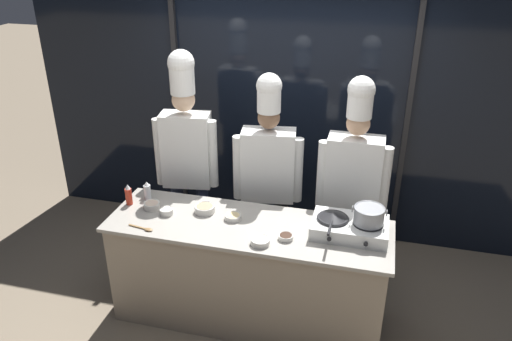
{
  "coord_description": "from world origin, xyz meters",
  "views": [
    {
      "loc": [
        0.88,
        -3.16,
        2.96
      ],
      "look_at": [
        0.0,
        0.25,
        1.25
      ],
      "focal_mm": 35.0,
      "sensor_mm": 36.0,
      "label": 1
    }
  ],
  "objects_px": {
    "prep_bowl_mushrooms": "(205,208)",
    "chef_line": "(353,174)",
    "frying_pan": "(333,216)",
    "squeeze_bottle_chili": "(129,195)",
    "prep_bowl_soy_glaze": "(286,237)",
    "portable_stove": "(350,227)",
    "squeeze_bottle_clear": "(147,191)",
    "prep_bowl_rice": "(260,241)",
    "chef_head": "(186,147)",
    "stock_pot": "(369,215)",
    "prep_bowl_chicken": "(152,205)",
    "chef_sous": "(268,166)",
    "prep_bowl_garlic": "(166,211)",
    "prep_bowl_ginger": "(233,217)",
    "serving_spoon_slotted": "(145,229)"
  },
  "relations": [
    {
      "from": "prep_bowl_soy_glaze",
      "to": "prep_bowl_mushrooms",
      "type": "relative_size",
      "value": 0.68
    },
    {
      "from": "prep_bowl_mushrooms",
      "to": "chef_line",
      "type": "height_order",
      "value": "chef_line"
    },
    {
      "from": "chef_head",
      "to": "chef_line",
      "type": "bearing_deg",
      "value": 171.3
    },
    {
      "from": "prep_bowl_chicken",
      "to": "serving_spoon_slotted",
      "type": "height_order",
      "value": "prep_bowl_chicken"
    },
    {
      "from": "chef_head",
      "to": "chef_line",
      "type": "distance_m",
      "value": 1.48
    },
    {
      "from": "prep_bowl_mushrooms",
      "to": "chef_line",
      "type": "bearing_deg",
      "value": 25.84
    },
    {
      "from": "chef_head",
      "to": "portable_stove",
      "type": "bearing_deg",
      "value": 150.39
    },
    {
      "from": "frying_pan",
      "to": "serving_spoon_slotted",
      "type": "relative_size",
      "value": 1.92
    },
    {
      "from": "prep_bowl_rice",
      "to": "chef_sous",
      "type": "distance_m",
      "value": 0.93
    },
    {
      "from": "squeeze_bottle_chili",
      "to": "chef_line",
      "type": "height_order",
      "value": "chef_line"
    },
    {
      "from": "squeeze_bottle_clear",
      "to": "prep_bowl_ginger",
      "type": "distance_m",
      "value": 0.81
    },
    {
      "from": "prep_bowl_mushrooms",
      "to": "chef_head",
      "type": "relative_size",
      "value": 0.08
    },
    {
      "from": "prep_bowl_chicken",
      "to": "prep_bowl_ginger",
      "type": "xyz_separation_m",
      "value": [
        0.69,
        0.0,
        -0.01
      ]
    },
    {
      "from": "prep_bowl_mushrooms",
      "to": "prep_bowl_ginger",
      "type": "relative_size",
      "value": 1.27
    },
    {
      "from": "prep_bowl_mushrooms",
      "to": "serving_spoon_slotted",
      "type": "relative_size",
      "value": 0.77
    },
    {
      "from": "prep_bowl_mushrooms",
      "to": "prep_bowl_chicken",
      "type": "relative_size",
      "value": 1.26
    },
    {
      "from": "chef_line",
      "to": "squeeze_bottle_clear",
      "type": "bearing_deg",
      "value": 15.35
    },
    {
      "from": "prep_bowl_soy_glaze",
      "to": "serving_spoon_slotted",
      "type": "relative_size",
      "value": 0.52
    },
    {
      "from": "frying_pan",
      "to": "serving_spoon_slotted",
      "type": "bearing_deg",
      "value": -166.73
    },
    {
      "from": "frying_pan",
      "to": "prep_bowl_soy_glaze",
      "type": "relative_size",
      "value": 3.65
    },
    {
      "from": "chef_line",
      "to": "portable_stove",
      "type": "bearing_deg",
      "value": 93.14
    },
    {
      "from": "serving_spoon_slotted",
      "to": "squeeze_bottle_chili",
      "type": "bearing_deg",
      "value": 132.3
    },
    {
      "from": "prep_bowl_chicken",
      "to": "chef_sous",
      "type": "height_order",
      "value": "chef_sous"
    },
    {
      "from": "stock_pot",
      "to": "prep_bowl_mushrooms",
      "type": "bearing_deg",
      "value": 178.49
    },
    {
      "from": "chef_sous",
      "to": "prep_bowl_mushrooms",
      "type": "bearing_deg",
      "value": 47.02
    },
    {
      "from": "frying_pan",
      "to": "prep_bowl_mushrooms",
      "type": "bearing_deg",
      "value": 177.87
    },
    {
      "from": "stock_pot",
      "to": "prep_bowl_rice",
      "type": "xyz_separation_m",
      "value": [
        -0.74,
        -0.3,
        -0.16
      ]
    },
    {
      "from": "portable_stove",
      "to": "squeeze_bottle_clear",
      "type": "relative_size",
      "value": 3.49
    },
    {
      "from": "frying_pan",
      "to": "prep_bowl_ginger",
      "type": "distance_m",
      "value": 0.78
    },
    {
      "from": "prep_bowl_soy_glaze",
      "to": "prep_bowl_mushrooms",
      "type": "xyz_separation_m",
      "value": [
        -0.71,
        0.22,
        0.01
      ]
    },
    {
      "from": "chef_head",
      "to": "prep_bowl_soy_glaze",
      "type": "bearing_deg",
      "value": 135.67
    },
    {
      "from": "prep_bowl_rice",
      "to": "prep_bowl_ginger",
      "type": "distance_m",
      "value": 0.4
    },
    {
      "from": "portable_stove",
      "to": "prep_bowl_soy_glaze",
      "type": "distance_m",
      "value": 0.49
    },
    {
      "from": "prep_bowl_rice",
      "to": "prep_bowl_mushrooms",
      "type": "bearing_deg",
      "value": 148.71
    },
    {
      "from": "chef_sous",
      "to": "portable_stove",
      "type": "bearing_deg",
      "value": 133.16
    },
    {
      "from": "squeeze_bottle_chili",
      "to": "chef_sous",
      "type": "xyz_separation_m",
      "value": [
        1.04,
        0.61,
        0.11
      ]
    },
    {
      "from": "portable_stove",
      "to": "frying_pan",
      "type": "bearing_deg",
      "value": -178.17
    },
    {
      "from": "squeeze_bottle_clear",
      "to": "prep_bowl_chicken",
      "type": "relative_size",
      "value": 1.23
    },
    {
      "from": "squeeze_bottle_clear",
      "to": "chef_line",
      "type": "relative_size",
      "value": 0.08
    },
    {
      "from": "stock_pot",
      "to": "chef_head",
      "type": "bearing_deg",
      "value": 160.59
    },
    {
      "from": "squeeze_bottle_chili",
      "to": "prep_bowl_chicken",
      "type": "relative_size",
      "value": 1.39
    },
    {
      "from": "portable_stove",
      "to": "squeeze_bottle_chili",
      "type": "distance_m",
      "value": 1.81
    },
    {
      "from": "prep_bowl_garlic",
      "to": "chef_sous",
      "type": "distance_m",
      "value": 0.97
    },
    {
      "from": "stock_pot",
      "to": "squeeze_bottle_clear",
      "type": "bearing_deg",
      "value": 176.23
    },
    {
      "from": "prep_bowl_rice",
      "to": "chef_head",
      "type": "xyz_separation_m",
      "value": [
        -0.9,
        0.88,
        0.28
      ]
    },
    {
      "from": "stock_pot",
      "to": "prep_bowl_mushrooms",
      "type": "height_order",
      "value": "stock_pot"
    },
    {
      "from": "squeeze_bottle_clear",
      "to": "prep_bowl_soy_glaze",
      "type": "bearing_deg",
      "value": -13.78
    },
    {
      "from": "stock_pot",
      "to": "squeeze_bottle_chili",
      "type": "height_order",
      "value": "stock_pot"
    },
    {
      "from": "prep_bowl_chicken",
      "to": "chef_sous",
      "type": "xyz_separation_m",
      "value": [
        0.82,
        0.62,
        0.16
      ]
    },
    {
      "from": "frying_pan",
      "to": "prep_bowl_rice",
      "type": "bearing_deg",
      "value": -148.87
    }
  ]
}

